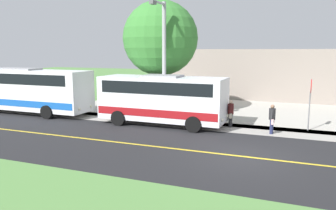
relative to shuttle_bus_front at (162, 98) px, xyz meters
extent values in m
plane|color=#548442|center=(4.54, 5.65, -1.65)|extent=(120.00, 120.00, 0.00)
cube|color=black|center=(4.54, 5.65, -1.65)|extent=(8.00, 100.00, 0.01)
cube|color=#9E9991|center=(-0.66, 5.65, -1.65)|extent=(2.40, 100.00, 0.01)
cube|color=#B2ADA3|center=(-7.86, 8.65, -1.65)|extent=(14.00, 36.00, 0.01)
cube|color=gold|center=(4.54, 5.65, -1.64)|extent=(0.16, 100.00, 0.00)
cube|color=white|center=(0.00, 0.00, -0.03)|extent=(2.47, 7.55, 2.54)
cube|color=maroon|center=(0.00, 0.00, -0.75)|extent=(2.51, 7.40, 0.44)
cube|color=black|center=(0.00, 0.00, 0.68)|extent=(2.51, 6.80, 0.70)
cube|color=gray|center=(0.00, 0.00, 1.29)|extent=(1.48, 2.27, 0.12)
cylinder|color=black|center=(-1.24, 2.34, -1.20)|extent=(0.25, 0.90, 0.90)
cylinder|color=black|center=(1.24, 2.34, -1.20)|extent=(0.25, 0.90, 0.90)
cylinder|color=black|center=(-1.24, -2.34, -1.20)|extent=(0.25, 0.90, 0.90)
cylinder|color=black|center=(1.24, -2.34, -1.20)|extent=(0.25, 0.90, 0.90)
sphere|color=#F2EACC|center=(-0.68, 3.79, -0.95)|extent=(0.20, 0.20, 0.20)
sphere|color=#F2EACC|center=(0.68, 3.79, -0.95)|extent=(0.20, 0.20, 0.20)
cube|color=white|center=(0.06, -11.20, 0.07)|extent=(2.35, 11.33, 2.73)
cube|color=blue|center=(0.06, -11.20, -0.75)|extent=(2.39, 11.10, 0.44)
cube|color=black|center=(0.06, -11.20, 0.88)|extent=(2.39, 10.20, 0.70)
cube|color=gray|center=(0.06, -11.20, 1.49)|extent=(1.41, 3.40, 0.12)
cylinder|color=black|center=(-1.11, -7.69, -1.20)|extent=(0.25, 0.90, 0.90)
cylinder|color=black|center=(1.24, -7.69, -1.20)|extent=(0.25, 0.90, 0.90)
sphere|color=#F2EACC|center=(-0.58, -5.51, -0.95)|extent=(0.20, 0.20, 0.20)
sphere|color=#F2EACC|center=(0.71, -5.51, -0.95)|extent=(0.20, 0.20, 0.20)
cylinder|color=#1E2347|center=(-0.20, 6.34, -1.27)|extent=(0.18, 0.18, 0.77)
cylinder|color=#1E2347|center=(0.00, 6.34, -1.27)|extent=(0.18, 0.18, 0.77)
cylinder|color=#262628|center=(-0.10, 6.34, -0.58)|extent=(0.34, 0.34, 0.61)
sphere|color=#8C664C|center=(-0.10, 6.34, -0.17)|extent=(0.21, 0.21, 0.21)
cylinder|color=#262628|center=(-0.29, 6.34, -0.55)|extent=(0.26, 0.10, 0.55)
cube|color=beige|center=(-0.36, 6.39, -0.95)|extent=(0.20, 0.12, 0.28)
cylinder|color=#262628|center=(0.08, 6.34, -0.55)|extent=(0.26, 0.10, 0.55)
cube|color=beige|center=(0.16, 6.39, -0.95)|extent=(0.20, 0.12, 0.28)
cylinder|color=#262628|center=(-1.01, 3.95, -1.27)|extent=(0.18, 0.18, 0.77)
cylinder|color=#262628|center=(-0.81, 3.95, -1.27)|extent=(0.18, 0.18, 0.77)
cylinder|color=#4C1919|center=(-0.91, 3.95, -0.58)|extent=(0.34, 0.34, 0.61)
sphere|color=beige|center=(-0.91, 3.95, -0.17)|extent=(0.21, 0.21, 0.21)
cylinder|color=#4C1919|center=(-1.09, 3.95, -0.55)|extent=(0.26, 0.10, 0.55)
cube|color=white|center=(-1.17, 4.00, -0.95)|extent=(0.20, 0.12, 0.28)
cylinder|color=#4C1919|center=(-0.72, 3.95, -0.55)|extent=(0.26, 0.10, 0.55)
cube|color=beige|center=(-0.65, 4.00, -0.95)|extent=(0.20, 0.12, 0.28)
cylinder|color=slate|center=(-1.56, 8.18, -0.55)|extent=(0.07, 0.07, 2.20)
cylinder|color=red|center=(-1.56, 8.20, 0.85)|extent=(0.76, 0.03, 0.76)
cylinder|color=#9E9EA3|center=(-0.46, -0.07, 1.98)|extent=(0.24, 0.24, 7.27)
cylinder|color=#9E9EA3|center=(0.34, -0.07, 5.47)|extent=(1.60, 0.14, 0.14)
cube|color=#59595B|center=(1.14, -0.07, 5.37)|extent=(0.50, 0.24, 0.20)
cylinder|color=#4C3826|center=(-2.86, -1.33, 0.03)|extent=(0.36, 0.36, 3.36)
sphere|color=#387A33|center=(-2.86, -1.33, 3.60)|extent=(5.06, 5.06, 5.06)
cube|color=gray|center=(-16.86, 4.48, 0.63)|extent=(10.00, 19.92, 4.56)
camera|label=1|loc=(18.47, 7.71, 2.79)|focal=36.09mm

